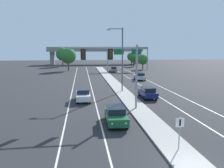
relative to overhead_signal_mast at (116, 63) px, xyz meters
name	(u,v)px	position (x,y,z in m)	size (l,w,h in m)	color
median_island	(130,100)	(2.60, 4.51, -5.25)	(2.40, 110.00, 0.15)	#9E9B93
lane_stripe_oncoming_center	(92,92)	(-2.10, 11.51, -5.32)	(0.14, 100.00, 0.01)	silver
lane_stripe_receding_center	(149,90)	(7.30, 11.51, -5.32)	(0.14, 100.00, 0.01)	silver
edge_stripe_left	(72,92)	(-5.40, 11.51, -5.32)	(0.14, 100.00, 0.01)	silver
edge_stripe_right	(167,90)	(10.60, 11.51, -5.32)	(0.14, 100.00, 0.01)	silver
overhead_signal_mast	(116,63)	(0.00, 0.00, 0.00)	(7.56, 0.44, 7.20)	gray
median_sign_post	(180,128)	(2.72, -11.05, -3.74)	(0.60, 0.10, 2.20)	gray
street_lamp_median	(121,56)	(2.43, 10.77, 0.47)	(2.58, 0.28, 10.00)	#4C4C51
car_oncoming_green	(116,115)	(-0.70, -4.74, -4.50)	(1.92, 4.51, 1.58)	#195633
car_oncoming_white	(83,95)	(-3.64, 5.10, -4.50)	(1.87, 4.49, 1.58)	silver
car_receding_navy	(148,92)	(5.41, 5.71, -4.50)	(1.83, 4.47, 1.58)	#141E4C
car_receding_silver	(140,76)	(9.03, 24.26, -4.50)	(1.88, 4.49, 1.58)	#B7B7BC
car_receding_grey	(113,69)	(5.62, 42.80, -4.50)	(1.89, 4.50, 1.58)	slate
highway_sign_gantry	(128,51)	(10.80, 46.88, 0.84)	(13.28, 0.42, 7.50)	gray
overpass_bridge	(96,51)	(2.60, 79.15, 0.46)	(42.40, 6.40, 7.65)	gray
tree_far_left_b	(62,54)	(-11.06, 65.87, -0.48)	(5.13, 5.13, 7.42)	#4C3823
tree_far_right_c	(134,59)	(16.29, 61.95, -2.20)	(3.31, 3.31, 4.79)	#4C3823
tree_far_left_a	(68,56)	(-7.93, 48.09, -0.61)	(4.99, 4.99, 7.22)	#4C3823
tree_far_right_a	(143,59)	(16.73, 50.18, -2.02)	(3.50, 3.50, 5.07)	#4C3823
tree_far_right_b	(131,57)	(17.64, 72.34, -1.82)	(3.72, 3.72, 5.38)	#4C3823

